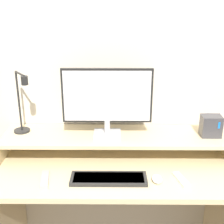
% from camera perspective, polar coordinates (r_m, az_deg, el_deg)
% --- Properties ---
extents(wall_back, '(6.00, 0.05, 2.50)m').
position_cam_1_polar(wall_back, '(2.02, 0.64, 7.01)').
color(wall_back, beige).
rests_on(wall_back, ground_plane).
extents(desk, '(1.39, 0.64, 0.78)m').
position_cam_1_polar(desk, '(1.98, 0.59, -15.31)').
color(desk, beige).
rests_on(desk, ground_plane).
extents(monitor_shelf, '(1.39, 0.33, 0.13)m').
position_cam_1_polar(monitor_shelf, '(1.95, 0.62, -4.64)').
color(monitor_shelf, beige).
rests_on(monitor_shelf, desk).
extents(monitor, '(0.53, 0.16, 0.42)m').
position_cam_1_polar(monitor, '(1.84, -0.91, 2.26)').
color(monitor, '#BCBCC1').
rests_on(monitor, monitor_shelf).
extents(desk_lamp, '(0.15, 0.18, 0.39)m').
position_cam_1_polar(desk_lamp, '(1.96, -16.15, 0.76)').
color(desk_lamp, black).
rests_on(desk_lamp, monitor_shelf).
extents(router_dock, '(0.12, 0.09, 0.13)m').
position_cam_1_polar(router_dock, '(1.99, 17.63, -2.44)').
color(router_dock, '#3D3D42').
rests_on(router_dock, monitor_shelf).
extents(keyboard, '(0.41, 0.13, 0.02)m').
position_cam_1_polar(keyboard, '(1.72, -0.61, -12.07)').
color(keyboard, '#282828').
rests_on(keyboard, desk).
extents(mouse, '(0.06, 0.09, 0.03)m').
position_cam_1_polar(mouse, '(1.73, 8.23, -12.00)').
color(mouse, white).
rests_on(mouse, desk).
extents(remote_control, '(0.06, 0.16, 0.02)m').
position_cam_1_polar(remote_control, '(1.76, -12.17, -11.94)').
color(remote_control, '#99999E').
rests_on(remote_control, desk).
extents(remote_secondary, '(0.07, 0.15, 0.02)m').
position_cam_1_polar(remote_secondary, '(1.76, 12.53, -12.00)').
color(remote_secondary, white).
rests_on(remote_secondary, desk).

